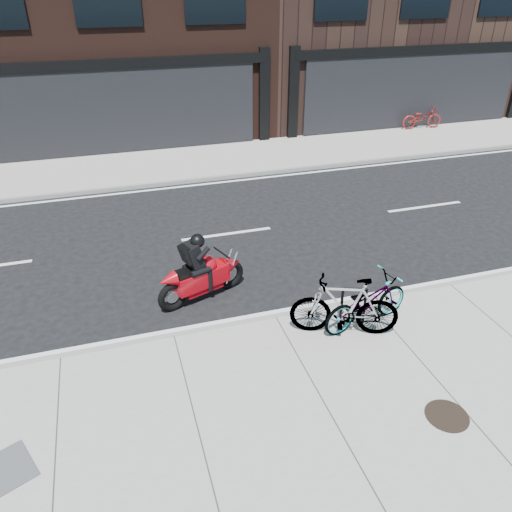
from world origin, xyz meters
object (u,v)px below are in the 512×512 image
object	(u,v)px
bike_rack	(353,303)
bicycle_front	(366,302)
manhole_cover	(447,416)
bicycle_far	(422,118)
bicycle_rear	(344,306)
motorcycle	(205,271)
utility_grate	(2,472)

from	to	relation	value
bike_rack	bicycle_front	xyz separation A→B (m)	(0.24, -0.06, 0.02)
bicycle_front	manhole_cover	xyz separation A→B (m)	(0.13, -2.45, -0.49)
bike_rack	bicycle_front	bearing A→B (deg)	-14.05
bicycle_far	manhole_cover	world-z (taller)	bicycle_far
bicycle_front	bicycle_rear	distance (m)	0.55
bicycle_rear	bicycle_front	bearing A→B (deg)	125.43
motorcycle	utility_grate	distance (m)	5.02
bicycle_front	motorcycle	bearing A→B (deg)	40.67
bike_rack	bicycle_far	distance (m)	14.71
bicycle_rear	manhole_cover	size ratio (longest dim) A/B	3.01
motorcycle	manhole_cover	bearing A→B (deg)	-77.60
motorcycle	bicycle_rear	bearing A→B (deg)	-64.30
bike_rack	bicycle_front	distance (m)	0.24
bicycle_rear	bicycle_far	world-z (taller)	bicycle_rear
bike_rack	bicycle_far	size ratio (longest dim) A/B	0.46
bicycle_far	manhole_cover	distance (m)	16.58
motorcycle	manhole_cover	world-z (taller)	motorcycle
bike_rack	bicycle_far	bearing A→B (deg)	52.03
bicycle_front	motorcycle	world-z (taller)	motorcycle
manhole_cover	utility_grate	bearing A→B (deg)	171.80
bicycle_far	bicycle_rear	bearing A→B (deg)	146.28
utility_grate	bicycle_rear	bearing A→B (deg)	13.85
bicycle_far	bicycle_front	bearing A→B (deg)	147.56
motorcycle	bike_rack	bearing A→B (deg)	-58.02
motorcycle	utility_grate	size ratio (longest dim) A/B	2.64
manhole_cover	motorcycle	bearing A→B (deg)	122.30
manhole_cover	bicycle_rear	bearing A→B (deg)	105.66
bicycle_far	utility_grate	bearing A→B (deg)	135.92
bike_rack	utility_grate	bearing A→B (deg)	-165.06
bike_rack	manhole_cover	xyz separation A→B (m)	(0.36, -2.51, -0.47)
bicycle_rear	utility_grate	distance (m)	5.90
bicycle_rear	utility_grate	xyz separation A→B (m)	(-5.70, -1.41, -0.59)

